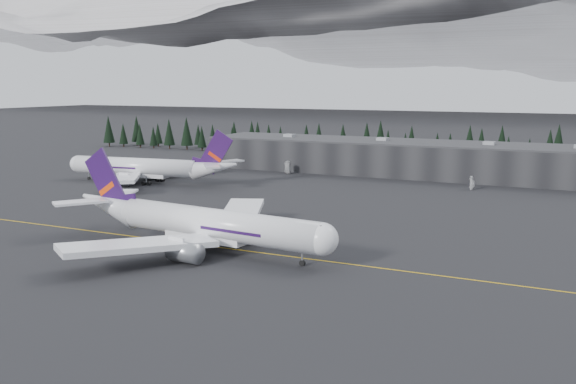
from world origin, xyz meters
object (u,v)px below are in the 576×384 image
at_px(jet_parked, 149,168).
at_px(jet_main, 196,222).
at_px(terminal, 407,158).
at_px(gse_vehicle_b, 472,188).
at_px(gse_vehicle_a, 288,172).

bearing_deg(jet_parked, jet_main, 126.66).
distance_m(terminal, gse_vehicle_b, 40.48).
height_order(jet_main, jet_parked, jet_main).
distance_m(terminal, gse_vehicle_a, 46.04).
height_order(terminal, gse_vehicle_b, terminal).
distance_m(jet_main, gse_vehicle_a, 114.80).
xyz_separation_m(jet_main, gse_vehicle_a, (-31.72, 110.22, -4.91)).
height_order(jet_parked, gse_vehicle_a, jet_parked).
relative_size(jet_main, gse_vehicle_b, 14.67).
bearing_deg(jet_main, jet_parked, 139.32).
distance_m(jet_main, gse_vehicle_b, 109.46).
xyz_separation_m(terminal, gse_vehicle_b, (29.35, -27.33, -5.51)).
distance_m(gse_vehicle_a, gse_vehicle_b, 71.26).
bearing_deg(gse_vehicle_b, jet_parked, -69.51).
xyz_separation_m(jet_parked, gse_vehicle_a, (33.22, 42.10, -4.75)).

